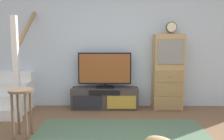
{
  "coord_description": "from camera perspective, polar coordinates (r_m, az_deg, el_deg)",
  "views": [
    {
      "loc": [
        -0.11,
        -2.36,
        1.36
      ],
      "look_at": [
        -0.15,
        1.73,
        0.86
      ],
      "focal_mm": 36.36,
      "sensor_mm": 36.0,
      "label": 1
    }
  ],
  "objects": [
    {
      "name": "back_wall",
      "position": [
        4.82,
        1.83,
        6.86
      ],
      "size": [
        6.4,
        0.12,
        2.7
      ],
      "primitive_type": "cube",
      "color": "silver",
      "rests_on": "ground_plane"
    },
    {
      "name": "staircase",
      "position": [
        5.13,
        -24.05,
        -4.76
      ],
      "size": [
        1.0,
        1.36,
        2.2
      ],
      "color": "white",
      "rests_on": "ground_plane"
    },
    {
      "name": "media_console",
      "position": [
        4.7,
        -1.84,
        -7.12
      ],
      "size": [
        1.36,
        0.38,
        0.43
      ],
      "color": "#423833",
      "rests_on": "ground_plane"
    },
    {
      "name": "side_cabinet",
      "position": [
        4.73,
        13.86,
        -0.52
      ],
      "size": [
        0.58,
        0.38,
        1.52
      ],
      "color": "tan",
      "rests_on": "ground_plane"
    },
    {
      "name": "television",
      "position": [
        4.61,
        -1.85,
        0.2
      ],
      "size": [
        1.08,
        0.22,
        0.72
      ],
      "color": "black",
      "rests_on": "media_console"
    },
    {
      "name": "bar_stool_near",
      "position": [
        3.5,
        -21.82,
        -7.41
      ],
      "size": [
        0.34,
        0.34,
        0.7
      ],
      "color": "brown",
      "rests_on": "ground_plane"
    },
    {
      "name": "desk_clock",
      "position": [
        4.69,
        14.7,
        10.21
      ],
      "size": [
        0.21,
        0.08,
        0.24
      ],
      "color": "#4C3823",
      "rests_on": "side_cabinet"
    }
  ]
}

